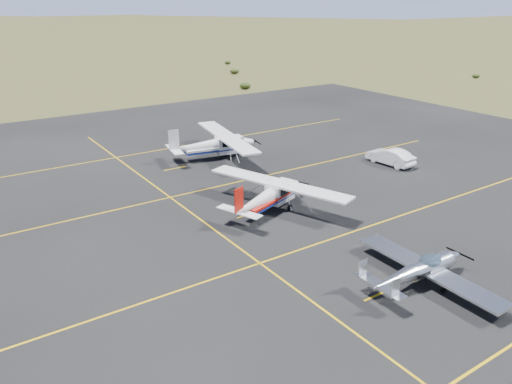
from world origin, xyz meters
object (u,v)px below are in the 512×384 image
object	(u,v)px
sedan	(390,157)
aircraft_low_wing	(421,270)
aircraft_cessna	(269,195)
aircraft_plain	(214,144)

from	to	relation	value
sedan	aircraft_low_wing	bearing A→B (deg)	41.94
aircraft_cessna	aircraft_plain	distance (m)	12.14
aircraft_plain	sedan	world-z (taller)	aircraft_plain
aircraft_plain	sedan	xyz separation A→B (m)	(11.19, -9.49, -0.58)
aircraft_low_wing	sedan	distance (m)	18.75
aircraft_low_wing	aircraft_cessna	distance (m)	11.23
aircraft_low_wing	aircraft_cessna	bearing A→B (deg)	95.58
aircraft_cessna	aircraft_plain	xyz separation A→B (m)	(2.67, 11.84, 0.11)
aircraft_cessna	aircraft_low_wing	bearing A→B (deg)	-105.60
aircraft_plain	aircraft_low_wing	bearing A→B (deg)	-84.16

